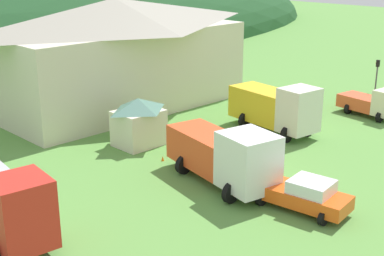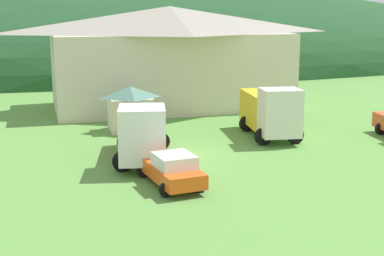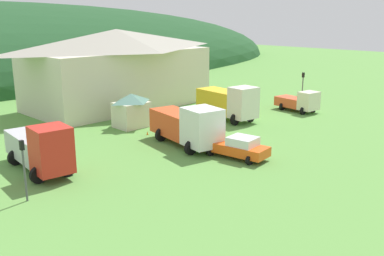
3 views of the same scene
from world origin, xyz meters
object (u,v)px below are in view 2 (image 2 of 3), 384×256
object	(u,v)px
play_shed_cream	(130,108)
service_pickup_orange	(171,169)
depot_building	(170,56)
heavy_rig_striped	(270,111)
traffic_cone_near_pickup	(127,141)
heavy_rig_white	(143,131)

from	to	relation	value
play_shed_cream	service_pickup_orange	distance (m)	12.87
depot_building	play_shed_cream	distance (m)	10.50
depot_building	heavy_rig_striped	distance (m)	14.11
traffic_cone_near_pickup	heavy_rig_white	bearing A→B (deg)	-89.23
play_shed_cream	depot_building	bearing A→B (deg)	60.43
service_pickup_orange	traffic_cone_near_pickup	world-z (taller)	service_pickup_orange
heavy_rig_striped	traffic_cone_near_pickup	distance (m)	9.67
depot_building	heavy_rig_white	xyz separation A→B (m)	(-5.70, -17.01, -2.72)
heavy_rig_white	traffic_cone_near_pickup	bearing A→B (deg)	-167.76
play_shed_cream	traffic_cone_near_pickup	bearing A→B (deg)	-103.73
depot_building	service_pickup_orange	size ratio (longest dim) A/B	4.18
service_pickup_orange	play_shed_cream	bearing A→B (deg)	171.70
traffic_cone_near_pickup	depot_building	bearing A→B (deg)	64.31
traffic_cone_near_pickup	service_pickup_orange	bearing A→B (deg)	-86.70
heavy_rig_striped	traffic_cone_near_pickup	size ratio (longest dim) A/B	11.20
heavy_rig_striped	service_pickup_orange	size ratio (longest dim) A/B	1.38
heavy_rig_striped	service_pickup_orange	xyz separation A→B (m)	(-8.84, -8.25, -0.99)
play_shed_cream	heavy_rig_striped	size ratio (longest dim) A/B	0.45
play_shed_cream	heavy_rig_white	distance (m)	8.25
heavy_rig_striped	service_pickup_orange	bearing A→B (deg)	-39.78
depot_building	heavy_rig_striped	size ratio (longest dim) A/B	3.03
depot_building	service_pickup_orange	bearing A→B (deg)	-103.55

